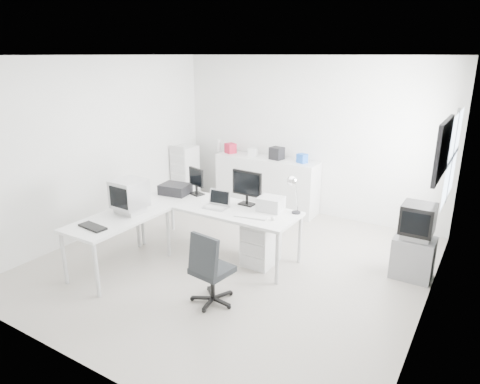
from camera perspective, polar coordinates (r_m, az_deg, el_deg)
The scene contains 30 objects.
floor at distance 6.13m, azimuth -0.99°, elevation -9.43°, with size 5.00×5.00×0.01m, color beige.
ceiling at distance 5.44m, azimuth -1.16°, elevation 17.76°, with size 5.00×5.00×0.01m, color white.
back_wall at distance 7.80m, azimuth 8.94°, elevation 7.25°, with size 5.00×0.02×2.80m, color silver.
left_wall at distance 7.25m, azimuth -18.06°, elevation 5.78°, with size 0.02×5.00×2.80m, color silver.
right_wall at distance 4.82m, azimuth 24.89°, elevation -0.88°, with size 0.02×5.00×2.80m, color silver.
window at distance 5.93m, azimuth 26.49°, elevation 4.20°, with size 0.02×1.20×1.10m, color white, non-canonical shape.
wall_picture at distance 4.79m, azimuth 25.47°, elevation 5.18°, with size 0.04×0.90×0.60m, color black, non-canonical shape.
main_desk at distance 6.27m, azimuth -3.03°, elevation -5.01°, with size 2.40×0.80×0.75m, color silver, non-canonical shape.
side_desk at distance 6.03m, azimuth -15.78°, elevation -6.66°, with size 0.70×1.40×0.75m, color silver, non-canonical shape.
drawer_pedestal at distance 6.00m, azimuth 2.82°, elevation -6.87°, with size 0.40×0.50×0.60m, color silver.
inkjet_printer at distance 6.68m, azimuth -8.63°, elevation 0.39°, with size 0.43×0.34×0.15m, color black.
lcd_monitor_small at distance 6.57m, azimuth -5.84°, elevation 1.37°, with size 0.32×0.19×0.41m, color black, non-canonical shape.
lcd_monitor_large at distance 6.07m, azimuth 0.94°, elevation 0.50°, with size 0.47×0.19×0.49m, color black, non-canonical shape.
laptop at distance 5.99m, azimuth -3.25°, elevation -1.09°, with size 0.35×0.36×0.23m, color #B7B7BA, non-canonical shape.
white_keyboard at distance 5.68m, azimuth 1.47°, elevation -3.28°, with size 0.44×0.14×0.02m, color silver.
white_mouse at distance 5.58m, azimuth 4.40°, elevation -3.51°, with size 0.06×0.06×0.06m, color silver.
laser_printer at distance 5.91m, azimuth 4.12°, elevation -1.58°, with size 0.33×0.28×0.19m, color #B2B2B2.
desk_lamp at distance 5.80m, azimuth 7.58°, elevation -0.84°, with size 0.14×0.14×0.43m, color silver, non-canonical shape.
crt_monitor at distance 5.98m, azimuth -14.52°, elevation -0.67°, with size 0.38×0.38×0.43m, color #B7B7BA, non-canonical shape.
black_keyboard at distance 5.65m, azimuth -19.06°, elevation -4.42°, with size 0.40×0.16×0.03m, color black.
office_chair at distance 5.04m, azimuth -3.72°, elevation -9.87°, with size 0.54×0.54×0.93m, color #222527, non-canonical shape.
tv_cabinet at distance 6.10m, azimuth 22.05°, elevation -8.09°, with size 0.51×0.41×0.55m, color gray.
crt_tv at distance 5.91m, azimuth 22.61°, elevation -3.70°, with size 0.50×0.48×0.45m, color black, non-canonical shape.
sideboard at distance 8.06m, azimuth 3.54°, elevation 1.14°, with size 1.97×0.49×0.99m, color silver.
clutter_box_a at distance 8.30m, azimuth -1.28°, elevation 5.86°, with size 0.19×0.17×0.19m, color #AB1831.
clutter_box_b at distance 8.05m, azimuth 1.73°, elevation 5.34°, with size 0.15×0.13×0.15m, color silver.
clutter_box_c at distance 7.81m, azimuth 4.92°, elevation 5.17°, with size 0.22×0.20×0.22m, color black.
clutter_box_d at distance 7.62m, azimuth 8.28°, elevation 4.46°, with size 0.16×0.14×0.16m, color blue.
clutter_bottle at distance 8.49m, azimuth -2.85°, elevation 6.23°, with size 0.07×0.07×0.22m, color silver.
filing_cabinet at distance 8.58m, azimuth -7.28°, elevation 2.45°, with size 0.38×0.46×1.10m, color silver.
Camera 1 is at (2.93, -4.58, 2.82)m, focal length 32.00 mm.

